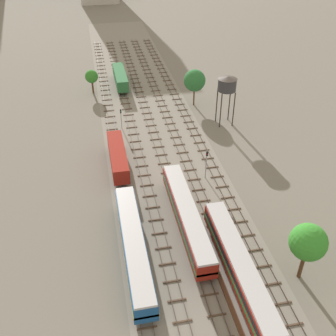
{
  "coord_description": "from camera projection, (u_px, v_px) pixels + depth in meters",
  "views": [
    {
      "loc": [
        -11.39,
        -16.3,
        41.44
      ],
      "look_at": [
        0.0,
        39.87,
        1.5
      ],
      "focal_mm": 42.1,
      "sensor_mm": 36.0,
      "label": 1
    }
  ],
  "objects": [
    {
      "name": "track_left",
      "position": [
        133.0,
        130.0,
        83.73
      ],
      "size": [
        2.4,
        126.0,
        0.29
      ],
      "color": "#47382D",
      "rests_on": "ground"
    },
    {
      "name": "lineside_tree_1",
      "position": [
        92.0,
        77.0,
        97.29
      ],
      "size": [
        3.21,
        3.21,
        6.03
      ],
      "color": "#4C331E",
      "rests_on": "ground"
    },
    {
      "name": "ballast_bed",
      "position": [
        153.0,
        131.0,
        83.69
      ],
      "size": [
        20.9,
        176.0,
        0.01
      ],
      "primitive_type": "cube",
      "color": "gray",
      "rests_on": "ground"
    },
    {
      "name": "spare_rail_bundle",
      "position": [
        229.0,
        302.0,
        48.56
      ],
      "size": [
        0.6,
        10.0,
        0.24
      ],
      "primitive_type": "cube",
      "color": "brown",
      "rests_on": "ground"
    },
    {
      "name": "passenger_coach_centre_left_mid",
      "position": [
        187.0,
        215.0,
        58.0
      ],
      "size": [
        2.96,
        22.0,
        3.8
      ],
      "color": "maroon",
      "rests_on": "ground"
    },
    {
      "name": "water_tower",
      "position": [
        227.0,
        84.0,
        81.45
      ],
      "size": [
        4.03,
        4.03,
        10.8
      ],
      "color": "#2D2826",
      "rests_on": "ground"
    },
    {
      "name": "passenger_coach_far_left_near",
      "position": [
        134.0,
        245.0,
        53.03
      ],
      "size": [
        2.96,
        22.0,
        3.8
      ],
      "color": "#194C8C",
      "rests_on": "ground"
    },
    {
      "name": "signal_post_nearest",
      "position": [
        206.0,
        161.0,
        67.97
      ],
      "size": [
        0.28,
        0.47,
        5.63
      ],
      "color": "gray",
      "rests_on": "ground"
    },
    {
      "name": "track_far_left",
      "position": [
        113.0,
        132.0,
        83.04
      ],
      "size": [
        2.4,
        126.0,
        0.29
      ],
      "color": "#47382D",
      "rests_on": "ground"
    },
    {
      "name": "lineside_tree_0",
      "position": [
        308.0,
        242.0,
        48.37
      ],
      "size": [
        4.76,
        4.76,
        8.7
      ],
      "color": "#4C331E",
      "rests_on": "ground"
    },
    {
      "name": "track_centre",
      "position": [
        171.0,
        127.0,
        85.1
      ],
      "size": [
        2.4,
        126.0,
        0.29
      ],
      "color": "#47382D",
      "rests_on": "ground"
    },
    {
      "name": "track_centre_left",
      "position": [
        152.0,
        129.0,
        84.42
      ],
      "size": [
        2.4,
        126.0,
        0.29
      ],
      "color": "#47382D",
      "rests_on": "ground"
    },
    {
      "name": "ground_plane",
      "position": [
        153.0,
        131.0,
        83.69
      ],
      "size": [
        480.0,
        480.0,
        0.0
      ],
      "primitive_type": "plane",
      "color": "slate"
    },
    {
      "name": "passenger_coach_centre_nearest",
      "position": [
        239.0,
        266.0,
        50.02
      ],
      "size": [
        2.96,
        22.0,
        3.8
      ],
      "color": "maroon",
      "rests_on": "ground"
    },
    {
      "name": "signal_post_near",
      "position": [
        121.0,
        116.0,
        83.03
      ],
      "size": [
        0.28,
        0.47,
        4.65
      ],
      "color": "gray",
      "rests_on": "ground"
    },
    {
      "name": "freight_boxcar_far_left_midfar",
      "position": [
        118.0,
        156.0,
        71.28
      ],
      "size": [
        2.87,
        14.0,
        3.6
      ],
      "color": "maroon",
      "rests_on": "ground"
    },
    {
      "name": "lineside_tree_2",
      "position": [
        195.0,
        81.0,
        90.7
      ],
      "size": [
        5.05,
        5.05,
        8.7
      ],
      "color": "#4C331E",
      "rests_on": "ground"
    },
    {
      "name": "freight_boxcar_left_far",
      "position": [
        120.0,
        77.0,
        102.05
      ],
      "size": [
        2.87,
        14.0,
        3.6
      ],
      "color": "#286638",
      "rests_on": "ground"
    },
    {
      "name": "track_centre_right",
      "position": [
        190.0,
        125.0,
        85.79
      ],
      "size": [
        2.4,
        126.0,
        0.29
      ],
      "color": "#47382D",
      "rests_on": "ground"
    }
  ]
}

